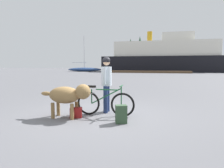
{
  "coord_description": "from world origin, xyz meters",
  "views": [
    {
      "loc": [
        1.69,
        -5.31,
        1.47
      ],
      "look_at": [
        0.23,
        0.83,
        0.85
      ],
      "focal_mm": 30.78,
      "sensor_mm": 36.0,
      "label": 1
    }
  ],
  "objects": [
    {
      "name": "pine_tree_far_right",
      "position": [
        14.05,
        57.86,
        5.78
      ],
      "size": [
        3.4,
        3.4,
        8.94
      ],
      "color": "#4C331E",
      "rests_on": "ground_plane"
    },
    {
      "name": "backpack",
      "position": [
        0.82,
        -0.62,
        0.23
      ],
      "size": [
        0.33,
        0.29,
        0.46
      ],
      "primitive_type": "cube",
      "rotation": [
        0.0,
        0.0,
        0.37
      ],
      "color": "#334C33",
      "rests_on": "ground_plane"
    },
    {
      "name": "ferry_boat",
      "position": [
        3.13,
        39.36,
        3.16
      ],
      "size": [
        26.69,
        8.21,
        8.94
      ],
      "color": "black",
      "rests_on": "ground_plane"
    },
    {
      "name": "handbag_pannier",
      "position": [
        -0.51,
        -0.42,
        0.14
      ],
      "size": [
        0.35,
        0.25,
        0.29
      ],
      "primitive_type": "cube",
      "rotation": [
        0.0,
        0.0,
        0.25
      ],
      "color": "maroon",
      "rests_on": "ground_plane"
    },
    {
      "name": "bicycle",
      "position": [
        0.22,
        -0.03,
        0.38
      ],
      "size": [
        1.72,
        0.44,
        0.9
      ],
      "color": "black",
      "rests_on": "ground_plane"
    },
    {
      "name": "dock_pier",
      "position": [
        0.03,
        32.09,
        0.2
      ],
      "size": [
        15.36,
        2.37,
        0.4
      ],
      "primitive_type": "cube",
      "color": "brown",
      "rests_on": "ground_plane"
    },
    {
      "name": "dog",
      "position": [
        -0.71,
        -0.47,
        0.64
      ],
      "size": [
        1.49,
        0.55,
        0.96
      ],
      "color": "olive",
      "rests_on": "ground_plane"
    },
    {
      "name": "ground_plane",
      "position": [
        0.0,
        0.0,
        0.0
      ],
      "size": [
        160.0,
        160.0,
        0.0
      ],
      "primitive_type": "plane",
      "color": "slate"
    },
    {
      "name": "person_cyclist",
      "position": [
        0.16,
        0.4,
        1.04
      ],
      "size": [
        0.32,
        0.53,
        1.73
      ],
      "color": "navy",
      "rests_on": "ground_plane"
    },
    {
      "name": "sailboat_moored",
      "position": [
        -14.68,
        36.28,
        0.49
      ],
      "size": [
        8.07,
        2.26,
        8.05
      ],
      "color": "navy",
      "rests_on": "ground_plane"
    },
    {
      "name": "pine_tree_center",
      "position": [
        -4.05,
        58.35,
        6.76
      ],
      "size": [
        3.22,
        3.22,
        10.85
      ],
      "color": "#4C331E",
      "rests_on": "ground_plane"
    },
    {
      "name": "pine_tree_far_left",
      "position": [
        -7.37,
        60.15,
        6.2
      ],
      "size": [
        3.46,
        3.46,
        10.35
      ],
      "color": "#4C331E",
      "rests_on": "ground_plane"
    }
  ]
}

